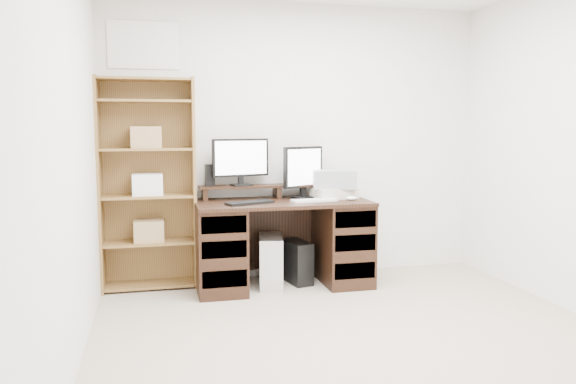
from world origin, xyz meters
name	(u,v)px	position (x,y,z in m)	size (l,w,h in m)	color
room	(382,150)	(0.00, 0.00, 1.25)	(3.54, 4.04, 2.54)	#B1A08C
desk	(282,242)	(-0.22, 1.64, 0.39)	(1.50, 0.70, 0.75)	black
riser_shelf	(277,187)	(-0.22, 1.85, 0.84)	(1.40, 0.22, 0.12)	black
monitor_wide	(241,159)	(-0.55, 1.84, 1.10)	(0.51, 0.18, 0.41)	black
monitor_small	(303,170)	(0.01, 1.78, 1.00)	(0.40, 0.24, 0.46)	black
speaker	(210,175)	(-0.82, 1.87, 0.97)	(0.08, 0.08, 0.19)	black
keyboard_black	(250,203)	(-0.53, 1.50, 0.76)	(0.40, 0.13, 0.02)	black
keyboard_white	(314,200)	(0.04, 1.54, 0.76)	(0.40, 0.12, 0.02)	silver
mouse	(351,198)	(0.37, 1.52, 0.77)	(0.09, 0.06, 0.04)	white
printer	(334,193)	(0.27, 1.71, 0.80)	(0.37, 0.27, 0.09)	beige
basket	(334,179)	(0.27, 1.71, 0.92)	(0.37, 0.27, 0.16)	gray
tower_silver	(271,261)	(-0.32, 1.64, 0.22)	(0.20, 0.44, 0.44)	silver
tower_black	(297,262)	(-0.07, 1.70, 0.19)	(0.23, 0.40, 0.37)	black
bookshelf	(148,182)	(-1.35, 1.86, 0.92)	(0.80, 0.30, 1.80)	olive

